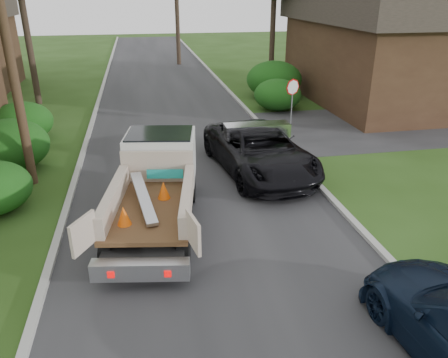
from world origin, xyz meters
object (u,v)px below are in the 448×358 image
utility_pole (4,26)px  flatbed_truck (157,177)px  stop_sign (292,94)px  black_pickup (259,150)px  house_right (394,46)px

utility_pole → flatbed_truck: size_ratio=1.64×
flatbed_truck → stop_sign: bearing=57.0°
black_pickup → utility_pole: bearing=169.5°
stop_sign → utility_pole: size_ratio=0.25×
flatbed_truck → black_pickup: 4.60m
house_right → flatbed_truck: 18.86m
stop_sign → flatbed_truck: size_ratio=0.41×
utility_pole → flatbed_truck: bearing=-36.6°
stop_sign → house_right: bearing=32.7°
house_right → flatbed_truck: size_ratio=2.12×
utility_pole → house_right: size_ratio=0.77×
stop_sign → house_right: (7.80, 5.00, 1.38)m
house_right → flatbed_truck: house_right is taller
stop_sign → utility_pole: bearing=-159.4°
stop_sign → black_pickup: size_ratio=0.41×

